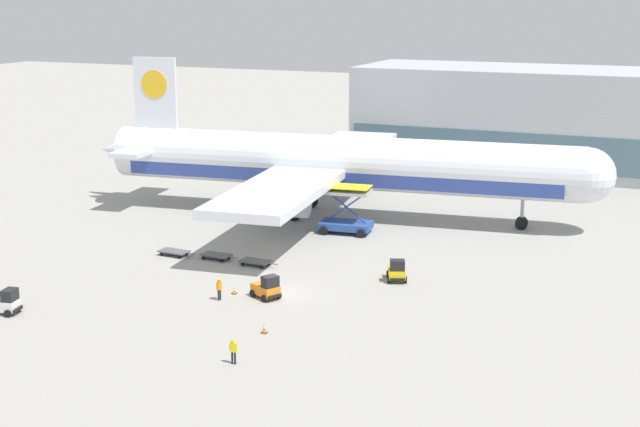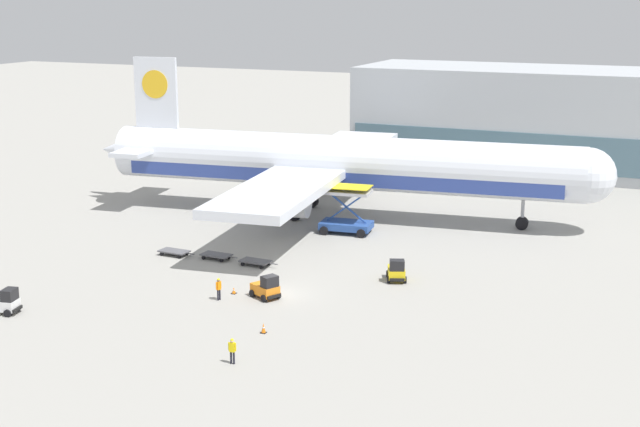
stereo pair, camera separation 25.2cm
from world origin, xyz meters
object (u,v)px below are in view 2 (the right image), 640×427
Objects in this scene: baggage_tug_far at (5,302)px; baggage_dolly_third at (256,261)px; scissor_lift_loader at (346,215)px; ground_crew_far at (219,287)px; baggage_dolly_second at (216,255)px; traffic_cone_far at (263,328)px; baggage_tug_foreground at (266,288)px; ground_crew_near at (232,349)px; traffic_cone_near at (234,291)px; baggage_dolly_lead at (174,251)px; baggage_tug_mid at (397,271)px; airplane_main at (333,164)px.

baggage_dolly_third is at bearing 45.72° from baggage_tug_far.
scissor_lift_loader reaches higher than ground_crew_far.
scissor_lift_loader is 1.48× the size of baggage_dolly_third.
traffic_cone_far reaches higher than baggage_dolly_second.
baggage_tug_foreground is 13.27m from ground_crew_near.
baggage_dolly_second is 19.35m from traffic_cone_far.
scissor_lift_loader reaches higher than ground_crew_near.
ground_crew_near is 12.93m from ground_crew_far.
baggage_tug_far is at bearing -119.25° from baggage_dolly_third.
traffic_cone_far is at bearing -47.65° from traffic_cone_near.
baggage_dolly_second is 11.50m from ground_crew_far.
ground_crew_near is (8.85, -20.25, 0.68)m from baggage_dolly_third.
scissor_lift_loader is at bearing 64.27° from baggage_dolly_second.
baggage_dolly_lead is 5.01× the size of traffic_cone_far.
scissor_lift_loader is 7.40× the size of traffic_cone_far.
baggage_tug_mid is (9.88, -13.02, -1.03)m from scissor_lift_loader.
airplane_main reaches higher than traffic_cone_far.
ground_crew_far is at bearing -122.22° from baggage_tug_foreground.
airplane_main is 20.82m from baggage_dolly_third.
airplane_main is 36.12m from traffic_cone_far.
traffic_cone_far is (9.03, -34.55, -5.47)m from airplane_main.
baggage_tug_mid reaches higher than baggage_dolly_lead.
baggage_dolly_third is 9.68m from ground_crew_far.
baggage_tug_foreground is 15.35m from baggage_dolly_lead.
baggage_tug_mid is 16.15m from traffic_cone_far.
baggage_tug_foreground reaches higher than baggage_dolly_lead.
ground_crew_far is (10.16, -9.31, 0.71)m from baggage_dolly_lead.
baggage_tug_far reaches higher than traffic_cone_near.
baggage_tug_mid is at bearing 73.42° from baggage_tug_foreground.
ground_crew_near is at bearing -54.30° from baggage_dolly_second.
scissor_lift_loader is 1.48× the size of baggage_dolly_lead.
baggage_tug_far is at bearing -121.78° from scissor_lift_loader.
baggage_tug_far is 1.45× the size of ground_crew_far.
airplane_main is 15.51× the size of baggage_dolly_second.
baggage_tug_mid reaches higher than traffic_cone_far.
airplane_main is 41.75m from ground_crew_near.
baggage_dolly_lead is at bearing 124.08° from ground_crew_near.
baggage_dolly_second is at bearing 130.12° from traffic_cone_far.
scissor_lift_loader is at bearing -164.98° from baggage_tug_mid.
baggage_dolly_third is 5.01× the size of traffic_cone_far.
airplane_main reaches higher than baggage_tug_far.
baggage_tug_foreground is at bearing -85.09° from airplane_main.
baggage_dolly_second is 5.01× the size of traffic_cone_far.
baggage_dolly_second is (-7.52, -13.60, -1.51)m from scissor_lift_loader.
baggage_tug_foreground is 9.06m from baggage_dolly_third.
airplane_main is at bearing 104.65° from traffic_cone_far.
airplane_main is 10.50× the size of scissor_lift_loader.
ground_crew_near is (-4.27, -21.16, 0.19)m from baggage_tug_mid.
baggage_dolly_second is at bearing -125.80° from scissor_lift_loader.
baggage_dolly_third is (11.92, 18.76, -0.49)m from baggage_tug_far.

